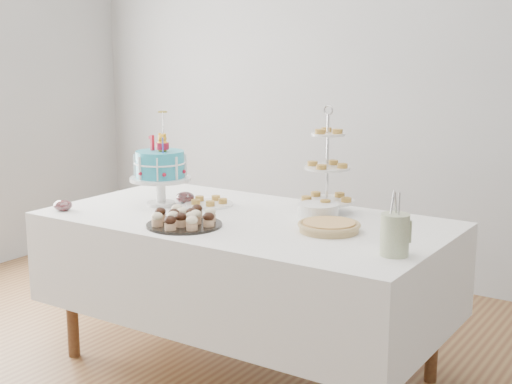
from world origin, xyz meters
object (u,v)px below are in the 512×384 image
Objects in this scene: table at (245,263)px; plate_stack at (318,211)px; pastry_plate at (209,202)px; jam_bowl_b at (185,197)px; pie at (329,226)px; utensil_pitcher at (395,233)px; tiered_stand at (327,169)px; jam_bowl_a at (63,205)px; cupcake_tray at (184,218)px; birthday_cake at (161,180)px.

table is 9.96× the size of plate_stack.
jam_bowl_b reaches higher than pastry_plate.
pie is 0.43m from utensil_pitcher.
plate_stack is (0.03, -0.15, -0.18)m from tiered_stand.
pie is 2.87× the size of jam_bowl_b.
pastry_plate is at bearing 170.08° from pie.
jam_bowl_a reaches higher than table.
cupcake_tray is at bearing -115.81° from table.
jam_bowl_a is 0.95× the size of jam_bowl_b.
jam_bowl_a is (-1.15, -0.54, -0.01)m from plate_stack.
jam_bowl_b is at bearing -164.26° from tiered_stand.
jam_bowl_b reaches higher than table.
tiered_stand is 5.42× the size of jam_bowl_b.
jam_bowl_a is 0.62m from jam_bowl_b.
birthday_cake is 0.47m from cupcake_tray.
utensil_pitcher is (1.35, -0.18, -0.04)m from birthday_cake.
birthday_cake is 0.85m from tiered_stand.
jam_bowl_b is (-0.14, -0.02, 0.01)m from pastry_plate.
birthday_cake reaches higher than pie.
pie is 1.35m from jam_bowl_a.
utensil_pitcher reaches higher than jam_bowl_b.
table is at bearing 11.91° from birthday_cake.
pie reaches higher than pastry_plate.
cupcake_tray reaches higher than table.
plate_stack reaches higher than jam_bowl_a.
table is 0.53m from jam_bowl_b.
pie is (0.46, -0.01, 0.25)m from table.
utensil_pitcher is (1.29, -0.30, 0.06)m from jam_bowl_b.
jam_bowl_a is at bearing -154.88° from plate_stack.
pie is 0.23m from plate_stack.
pastry_plate is at bearing 42.89° from jam_bowl_a.
table is 19.79× the size of jam_bowl_b.
birthday_cake reaches higher than utensil_pitcher.
birthday_cake is (-0.51, -0.01, 0.36)m from table.
plate_stack is at bearing 130.67° from pie.
table is 0.41m from pastry_plate.
tiered_stand is 1.32m from jam_bowl_a.
tiered_stand is 0.24m from plate_stack.
birthday_cake reaches higher than plate_stack.
plate_stack is 0.76× the size of utensil_pitcher.
pie is at bearing 131.09° from utensil_pitcher.
tiered_stand is 2.11× the size of pastry_plate.
pastry_plate is at bearing 158.37° from table.
pie is 1.10× the size of utensil_pitcher.
birthday_cake reaches higher than jam_bowl_a.
jam_bowl_b is (0.06, 0.12, -0.10)m from birthday_cake.
utensil_pitcher reaches higher than table.
birthday_cake is 1.72× the size of pie.
cupcake_tray is 0.75m from tiered_stand.
table is at bearing 178.49° from pie.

